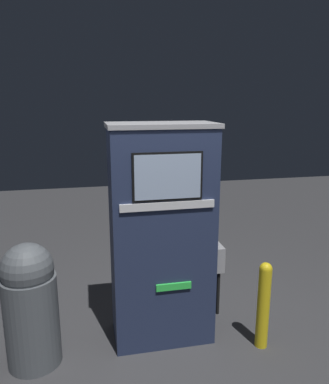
% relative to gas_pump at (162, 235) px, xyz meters
% --- Properties ---
extents(ground_plane, '(14.00, 14.00, 0.00)m').
position_rel_gas_pump_xyz_m(ground_plane, '(-0.00, -0.25, -1.04)').
color(ground_plane, '#38383A').
extents(gas_pump, '(1.03, 0.54, 2.07)m').
position_rel_gas_pump_xyz_m(gas_pump, '(0.00, 0.00, 0.00)').
color(gas_pump, '#232D4C').
rests_on(gas_pump, ground_plane).
extents(safety_bollard, '(0.12, 0.12, 0.84)m').
position_rel_gas_pump_xyz_m(safety_bollard, '(0.88, -0.37, -0.59)').
color(safety_bollard, yellow).
rests_on(safety_bollard, ground_plane).
extents(trash_bin, '(0.46, 0.46, 1.11)m').
position_rel_gas_pump_xyz_m(trash_bin, '(-1.18, -0.16, -0.47)').
color(trash_bin, '#51565B').
rests_on(trash_bin, ground_plane).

